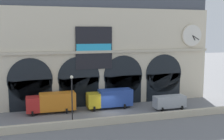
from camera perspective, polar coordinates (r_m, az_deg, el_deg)
The scene contains 7 objects.
ground_plane at distance 44.31m, azimuth -0.44°, elevation -8.73°, with size 200.00×200.00×0.00m, color slate.
quay_parapet_wall at distance 39.54m, azimuth 1.66°, elevation -10.05°, with size 90.00×0.70×1.00m, color beige.
station_building at distance 49.37m, azimuth -2.75°, elevation 5.01°, with size 40.57×4.57×21.16m.
box_truck_midwest at distance 45.02m, azimuth -12.14°, elevation -6.40°, with size 7.50×2.91×3.12m.
box_truck_center at distance 46.53m, azimuth -0.38°, elevation -5.75°, with size 7.50×2.91×3.12m.
van_mideast at distance 47.11m, azimuth 11.58°, elevation -6.31°, with size 5.20×2.48×2.20m.
street_lamp_quayside at distance 37.79m, azimuth -8.13°, elevation -4.83°, with size 0.44×0.44×6.90m.
Camera 1 is at (-11.92, -40.74, 12.71)m, focal length 45.05 mm.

